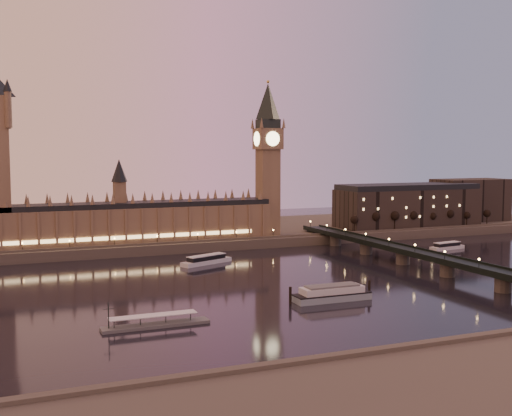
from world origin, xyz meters
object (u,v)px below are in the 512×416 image
(cruise_boat_b, at_px, (447,246))
(pontoon_pier, at_px, (155,324))
(cruise_boat_a, at_px, (206,260))
(moored_barge, at_px, (332,293))

(cruise_boat_b, relative_size, pontoon_pier, 0.67)
(cruise_boat_a, xyz_separation_m, pontoon_pier, (-56.67, -114.89, -1.14))
(cruise_boat_a, bearing_deg, cruise_boat_b, -25.98)
(cruise_boat_a, distance_m, cruise_boat_b, 159.48)
(moored_barge, bearing_deg, cruise_boat_b, 35.40)
(moored_barge, relative_size, pontoon_pier, 1.00)
(cruise_boat_b, height_order, moored_barge, moored_barge)
(cruise_boat_a, relative_size, moored_barge, 0.83)
(moored_barge, xyz_separation_m, pontoon_pier, (-78.72, -11.16, -1.89))
(cruise_boat_b, bearing_deg, cruise_boat_a, 168.10)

